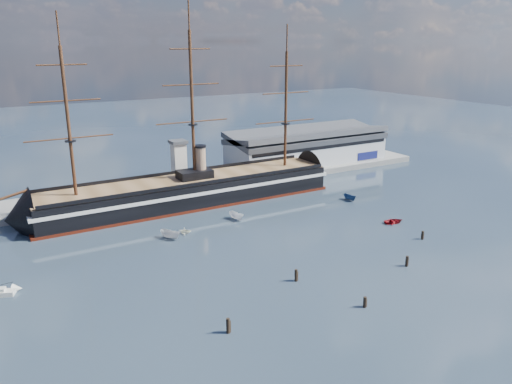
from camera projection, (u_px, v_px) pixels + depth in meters
ground at (216, 225)px, 132.58m from camera, size 600.00×600.00×0.00m
quay at (197, 187)px, 167.20m from camera, size 180.00×18.00×2.00m
warehouse at (307, 147)px, 191.22m from camera, size 63.00×21.00×11.60m
quay_tower at (179, 163)px, 158.53m from camera, size 5.00×5.00×15.00m
warship at (184, 192)px, 147.51m from camera, size 112.89×16.44×53.94m
motorboat_a at (170, 239)px, 123.17m from camera, size 7.29×5.41×2.76m
motorboat_c at (237, 220)px, 136.24m from camera, size 6.84×3.54×2.61m
motorboat_d at (185, 234)px, 126.36m from camera, size 4.86×5.43×1.88m
motorboat_e at (394, 223)px, 133.82m from camera, size 2.01×3.55×1.56m
motorboat_f at (350, 200)px, 152.94m from camera, size 5.74×2.50×2.24m
piling_near_left at (228, 333)px, 83.37m from camera, size 0.64×0.64×3.44m
piling_near_mid at (365, 307)px, 91.44m from camera, size 0.64×0.64×2.79m
piling_near_right at (406, 266)px, 108.12m from camera, size 0.64×0.64×3.07m
piling_far_right at (422, 239)px, 122.84m from camera, size 0.64×0.64×2.86m
piling_extra at (296, 281)px, 101.41m from camera, size 0.64×0.64×3.27m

